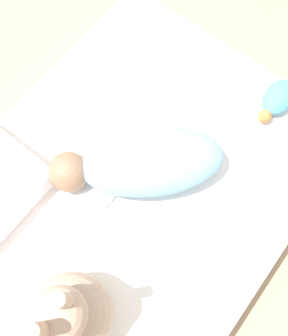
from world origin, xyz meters
TOP-DOWN VIEW (x-y plane):
  - ground_plane at (0.00, 0.00)m, footprint 12.00×12.00m
  - bed_mattress at (0.00, 0.00)m, footprint 1.15×0.94m
  - burp_cloth at (0.07, -0.10)m, footprint 0.20×0.17m
  - swaddled_baby at (-0.03, 0.00)m, footprint 0.45×0.45m
  - bunny_plush at (0.41, 0.12)m, footprint 0.21×0.21m
  - turtle_plush at (-0.48, 0.20)m, footprint 0.17×0.09m

SIDE VIEW (x-z plane):
  - ground_plane at x=0.00m, z-range 0.00..0.00m
  - bed_mattress at x=0.00m, z-range 0.00..0.16m
  - burp_cloth at x=0.07m, z-range 0.16..0.18m
  - turtle_plush at x=-0.48m, z-range 0.16..0.24m
  - swaddled_baby at x=-0.03m, z-range 0.16..0.31m
  - bunny_plush at x=0.41m, z-range 0.10..0.49m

